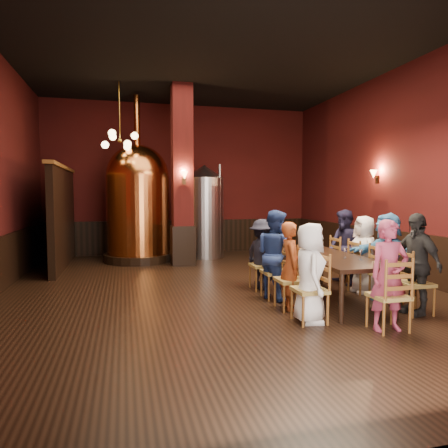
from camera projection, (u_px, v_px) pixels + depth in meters
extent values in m
plane|color=black|center=(220.00, 289.00, 7.55)|extent=(10.00, 10.00, 0.00)
plane|color=black|center=(220.00, 44.00, 7.22)|extent=(10.00, 10.00, 0.00)
cube|color=#47100F|center=(182.00, 179.00, 12.22)|extent=(8.00, 0.02, 4.50)
cube|color=#47100F|center=(402.00, 119.00, 2.55)|extent=(8.00, 0.02, 4.50)
cube|color=#47100F|center=(405.00, 172.00, 8.36)|extent=(0.02, 10.00, 4.50)
cube|color=black|center=(401.00, 255.00, 8.47)|extent=(0.08, 9.90, 1.00)
cube|color=black|center=(182.00, 236.00, 12.31)|extent=(7.90, 0.08, 1.00)
cube|color=#47100F|center=(182.00, 176.00, 10.02)|extent=(0.58, 0.58, 4.50)
cube|color=black|center=(63.00, 218.00, 9.78)|extent=(0.22, 3.50, 2.40)
cube|color=black|center=(330.00, 258.00, 6.67)|extent=(1.02, 2.41, 0.06)
cylinder|color=black|center=(341.00, 298.00, 5.49)|extent=(0.07, 0.07, 0.69)
cylinder|color=black|center=(397.00, 295.00, 5.70)|extent=(0.07, 0.07, 0.69)
cylinder|color=black|center=(280.00, 269.00, 7.70)|extent=(0.07, 0.07, 0.69)
cylinder|color=black|center=(322.00, 267.00, 7.91)|extent=(0.07, 0.07, 0.69)
imported|color=white|center=(310.00, 273.00, 5.51)|extent=(0.60, 0.77, 1.38)
imported|color=#963D19|center=(291.00, 266.00, 6.16)|extent=(0.44, 0.56, 1.36)
imported|color=navy|center=(275.00, 254.00, 6.79)|extent=(0.60, 0.82, 1.52)
imported|color=black|center=(262.00, 254.00, 7.45)|extent=(0.72, 0.96, 1.32)
imported|color=black|center=(416.00, 264.00, 5.90)|extent=(0.45, 0.91, 1.51)
imported|color=teal|center=(387.00, 258.00, 6.55)|extent=(0.73, 1.44, 1.48)
imported|color=beige|center=(364.00, 254.00, 7.19)|extent=(0.49, 0.71, 1.40)
imported|color=#1B1830|center=(344.00, 247.00, 7.84)|extent=(0.36, 0.73, 1.49)
imported|color=#98324F|center=(389.00, 275.00, 5.17)|extent=(0.55, 0.39, 1.45)
cylinder|color=black|center=(139.00, 257.00, 10.78)|extent=(1.86, 1.86, 0.21)
cylinder|color=orange|center=(138.00, 215.00, 10.70)|extent=(1.74, 1.74, 2.07)
sphere|color=orange|center=(138.00, 176.00, 10.63)|extent=(1.65, 1.65, 1.65)
cylinder|color=orange|center=(137.00, 121.00, 10.52)|extent=(0.17, 0.17, 1.34)
cylinder|color=#B2B2B7|center=(204.00, 218.00, 11.36)|extent=(1.36, 1.36, 2.26)
cone|color=#B2B2B7|center=(204.00, 171.00, 11.27)|extent=(1.08, 1.08, 0.36)
cylinder|color=#B2B2B7|center=(220.00, 210.00, 11.08)|extent=(0.07, 0.07, 2.53)
cylinder|color=white|center=(310.00, 244.00, 7.58)|extent=(0.10, 0.10, 0.18)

